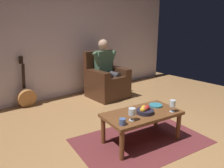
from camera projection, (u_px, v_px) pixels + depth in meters
name	position (u px, v px, depth m)	size (l,w,h in m)	color
ground_plane	(170.00, 153.00, 2.76)	(7.14, 7.14, 0.00)	#A77748
wall_back	(58.00, 38.00, 4.63)	(6.35, 0.06, 2.51)	white
rug	(141.00, 141.00, 3.05)	(1.73, 1.14, 0.01)	maroon
armchair	(106.00, 82.00, 4.81)	(0.74, 0.74, 0.98)	#422517
person_seated	(107.00, 67.00, 4.71)	(0.62, 0.55, 1.23)	#436349
coffee_table	(142.00, 117.00, 2.95)	(1.09, 0.68, 0.42)	brown
guitar	(27.00, 96.00, 4.26)	(0.35, 0.22, 0.97)	#B3763F
wine_glass_near	(132.00, 112.00, 2.68)	(0.09, 0.09, 0.16)	silver
wine_glass_far	(173.00, 104.00, 2.94)	(0.08, 0.08, 0.16)	silver
fruit_bowl	(145.00, 111.00, 2.90)	(0.23, 0.23, 0.11)	#232132
decorative_dish	(156.00, 105.00, 3.16)	(0.19, 0.19, 0.02)	teal
candle_jar	(122.00, 122.00, 2.58)	(0.08, 0.08, 0.08)	#476094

